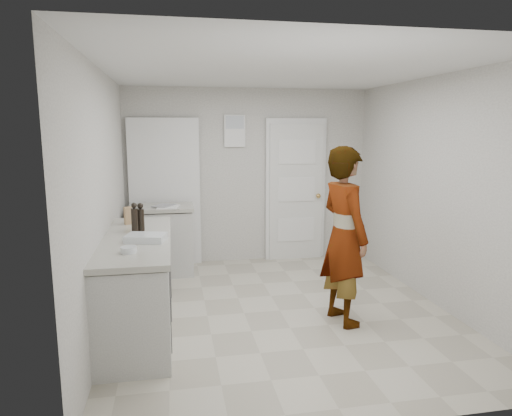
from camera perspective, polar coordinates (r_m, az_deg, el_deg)
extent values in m
plane|color=#A69F8B|center=(5.03, 2.99, -12.68)|extent=(4.00, 4.00, 0.00)
plane|color=#A8A59F|center=(6.65, -0.95, 4.00)|extent=(3.50, 0.00, 3.50)
plane|color=#A8A59F|center=(2.83, 12.72, -4.26)|extent=(3.50, 0.00, 3.50)
plane|color=#A8A59F|center=(4.62, -18.50, 0.89)|extent=(0.00, 4.00, 4.00)
plane|color=#A8A59F|center=(5.39, 21.54, 1.93)|extent=(0.00, 4.00, 4.00)
plane|color=silver|center=(4.69, 3.27, 16.85)|extent=(4.00, 4.00, 0.00)
cube|color=silver|center=(6.76, 5.02, 1.93)|extent=(0.80, 0.05, 2.00)
cube|color=white|center=(6.78, 4.96, 2.22)|extent=(0.90, 0.04, 2.10)
sphere|color=tan|center=(6.81, 7.80, 1.52)|extent=(0.07, 0.07, 0.07)
cube|color=white|center=(6.55, -2.67, 9.60)|extent=(0.30, 0.02, 0.45)
cube|color=black|center=(6.55, -11.31, 1.70)|extent=(0.90, 0.05, 2.04)
cube|color=white|center=(6.52, -11.31, 1.75)|extent=(0.98, 0.02, 2.10)
cube|color=silver|center=(4.58, -14.51, -9.55)|extent=(0.60, 1.90, 0.86)
cube|color=black|center=(4.73, -14.30, -14.01)|extent=(0.56, 1.86, 0.08)
cube|color=#B5B2A6|center=(4.45, -14.77, -3.83)|extent=(0.64, 1.96, 0.05)
cube|color=silver|center=(6.25, -11.62, -4.21)|extent=(0.80, 0.55, 0.86)
cube|color=black|center=(6.36, -11.50, -7.62)|extent=(0.75, 0.54, 0.08)
cube|color=#B5B2A6|center=(6.16, -11.77, 0.04)|extent=(0.84, 0.61, 0.05)
imported|color=silver|center=(4.59, 10.97, -3.46)|extent=(0.55, 0.72, 1.77)
cube|color=#A37C51|center=(5.04, -15.49, -0.91)|extent=(0.13, 0.09, 0.19)
cylinder|color=tan|center=(4.71, -14.39, -2.28)|extent=(0.05, 0.05, 0.08)
cylinder|color=black|center=(4.68, -14.21, -1.44)|extent=(0.07, 0.07, 0.22)
sphere|color=black|center=(4.66, -14.28, 0.25)|extent=(0.06, 0.06, 0.06)
cylinder|color=black|center=(4.62, -14.93, -1.49)|extent=(0.07, 0.07, 0.24)
sphere|color=black|center=(4.60, -15.01, 0.31)|extent=(0.06, 0.06, 0.06)
cube|color=silver|center=(4.26, -13.59, -3.62)|extent=(0.40, 0.32, 0.06)
cube|color=white|center=(4.26, -13.58, -3.72)|extent=(0.34, 0.27, 0.05)
cylinder|color=silver|center=(3.90, -15.63, -5.04)|extent=(0.13, 0.13, 0.05)
sphere|color=white|center=(3.89, -15.94, -5.08)|extent=(0.04, 0.04, 0.04)
sphere|color=white|center=(3.91, -15.33, -5.00)|extent=(0.04, 0.04, 0.04)
cube|color=white|center=(6.03, -10.86, 0.15)|extent=(0.31, 0.37, 0.01)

